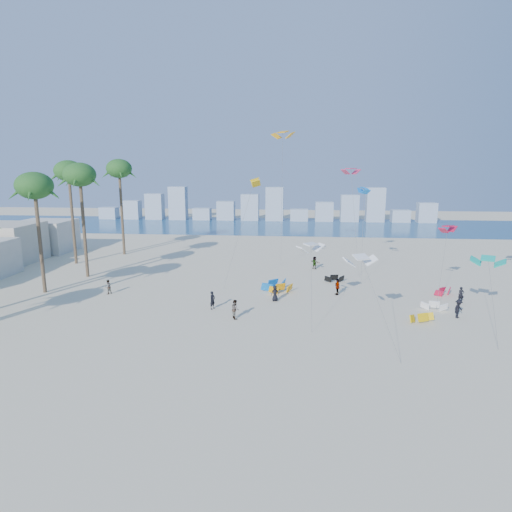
{
  "coord_description": "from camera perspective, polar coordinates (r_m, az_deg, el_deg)",
  "views": [
    {
      "loc": [
        7.11,
        -27.11,
        13.5
      ],
      "look_at": [
        3.0,
        16.0,
        4.5
      ],
      "focal_mm": 30.38,
      "sensor_mm": 36.0,
      "label": 1
    }
  ],
  "objects": [
    {
      "name": "flying_kites",
      "position": [
        49.22,
        12.36,
        8.44
      ],
      "size": [
        34.54,
        33.0,
        18.67
      ],
      "color": "white",
      "rests_on": "ground"
    },
    {
      "name": "palm_row",
      "position": [
        51.94,
        -28.36,
        8.38
      ],
      "size": [
        9.06,
        44.8,
        15.62
      ],
      "color": "brown",
      "rests_on": "ground"
    },
    {
      "name": "grounded_kites",
      "position": [
        46.94,
        10.67,
        -4.62
      ],
      "size": [
        21.14,
        15.03,
        1.06
      ],
      "color": "#F29F0C",
      "rests_on": "ground"
    },
    {
      "name": "distant_skyline",
      "position": [
        109.92,
        1.1,
        6.31
      ],
      "size": [
        85.0,
        3.0,
        8.4
      ],
      "color": "#9EADBF",
      "rests_on": "ground"
    },
    {
      "name": "kitesurfer_mid",
      "position": [
        39.33,
        -2.76,
        -7.0
      ],
      "size": [
        0.96,
        1.05,
        1.74
      ],
      "primitive_type": "imported",
      "rotation": [
        0.0,
        0.0,
        2.01
      ],
      "color": "gray",
      "rests_on": "ground"
    },
    {
      "name": "kitesurfer_near",
      "position": [
        42.0,
        -5.75,
        -5.81
      ],
      "size": [
        0.67,
        0.76,
        1.75
      ],
      "primitive_type": "imported",
      "rotation": [
        0.0,
        0.0,
        1.07
      ],
      "color": "black",
      "rests_on": "ground"
    },
    {
      "name": "ground",
      "position": [
        31.11,
        -8.59,
        -14.12
      ],
      "size": [
        220.0,
        220.0,
        0.0
      ],
      "primitive_type": "plane",
      "color": "beige",
      "rests_on": "ground"
    },
    {
      "name": "kitesurfers_far",
      "position": [
        47.8,
        9.06,
        -3.77
      ],
      "size": [
        37.5,
        19.45,
        1.76
      ],
      "color": "black",
      "rests_on": "ground"
    },
    {
      "name": "ocean",
      "position": [
        100.27,
        1.34,
        4.01
      ],
      "size": [
        220.0,
        220.0,
        0.0
      ],
      "primitive_type": "plane",
      "color": "navy",
      "rests_on": "ground"
    }
  ]
}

